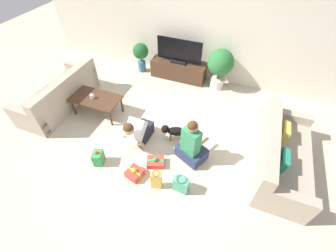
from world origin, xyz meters
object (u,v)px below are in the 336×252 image
at_px(person_sitting, 192,145).
at_px(gift_bag_a, 181,184).
at_px(gift_box_b, 135,173).
at_px(coffee_table, 96,99).
at_px(tv, 179,52).
at_px(gift_box_a, 98,158).
at_px(sofa_right, 281,156).
at_px(person_kneeling, 137,131).
at_px(potted_plant_back_right, 220,65).
at_px(tv_console, 178,70).
at_px(gift_bag_b, 156,180).
at_px(sofa_left, 60,96).
at_px(dog, 174,131).
at_px(mug, 92,96).
at_px(potted_plant_back_left, 141,54).
at_px(gift_box_c, 156,162).

relative_size(person_sitting, gift_bag_a, 2.96).
bearing_deg(gift_box_b, coffee_table, 142.08).
xyz_separation_m(tv, gift_box_a, (-0.42, -3.23, -0.60)).
relative_size(coffee_table, gift_box_b, 3.39).
xyz_separation_m(sofa_right, person_kneeling, (-2.63, -0.43, 0.06)).
height_order(person_sitting, gift_bag_a, person_sitting).
xyz_separation_m(potted_plant_back_right, gift_bag_a, (0.10, -3.15, -0.50)).
relative_size(tv_console, gift_bag_b, 3.55).
bearing_deg(person_sitting, gift_bag_a, 118.95).
bearing_deg(sofa_left, gift_box_b, 65.88).
distance_m(dog, gift_box_b, 1.14).
relative_size(dog, gift_box_a, 1.71).
bearing_deg(mug, potted_plant_back_left, 84.54).
bearing_deg(gift_box_b, mug, 143.68).
bearing_deg(gift_bag_a, gift_box_a, -178.79).
distance_m(coffee_table, person_kneeling, 1.36).
height_order(person_sitting, gift_bag_b, person_sitting).
xyz_separation_m(sofa_left, gift_box_c, (2.74, -0.75, -0.23)).
relative_size(tv_console, potted_plant_back_right, 1.41).
bearing_deg(potted_plant_back_right, person_sitting, -88.83).
distance_m(sofa_left, gift_box_b, 2.74).
height_order(gift_box_a, gift_box_b, gift_box_a).
distance_m(person_kneeling, gift_box_b, 0.82).
bearing_deg(gift_box_b, sofa_left, 155.88).
xyz_separation_m(tv_console, gift_bag_b, (0.77, -3.29, -0.03)).
xyz_separation_m(tv, potted_plant_back_right, (1.08, -0.05, -0.09)).
bearing_deg(potted_plant_back_right, potted_plant_back_left, 180.00).
bearing_deg(gift_bag_b, gift_box_c, 115.88).
relative_size(tv_console, potted_plant_back_left, 1.81).
distance_m(potted_plant_back_left, dog, 2.76).
height_order(person_sitting, mug, person_sitting).
height_order(dog, gift_box_b, dog).
bearing_deg(potted_plant_back_right, sofa_right, -51.99).
bearing_deg(gift_box_c, sofa_left, 164.65).
xyz_separation_m(gift_box_b, gift_bag_b, (0.45, -0.05, 0.12)).
height_order(person_kneeling, dog, person_kneeling).
xyz_separation_m(potted_plant_back_left, gift_bag_b, (1.86, -3.24, -0.33)).
height_order(person_sitting, dog, person_sitting).
distance_m(potted_plant_back_left, gift_box_a, 3.27).
xyz_separation_m(tv, gift_box_c, (0.57, -2.88, -0.68)).
bearing_deg(gift_box_c, coffee_table, 154.91).
xyz_separation_m(sofa_left, tv, (2.17, 2.13, 0.45)).
xyz_separation_m(potted_plant_back_left, person_sitting, (2.21, -2.43, -0.17)).
height_order(tv_console, person_kneeling, person_kneeling).
distance_m(coffee_table, gift_box_a, 1.45).
bearing_deg(mug, person_sitting, -9.89).
relative_size(coffee_table, gift_box_a, 3.21).
xyz_separation_m(gift_box_b, gift_box_c, (0.25, 0.36, -0.01)).
xyz_separation_m(sofa_right, potted_plant_back_left, (-3.76, 2.04, 0.24)).
relative_size(tv, person_sitting, 1.20).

